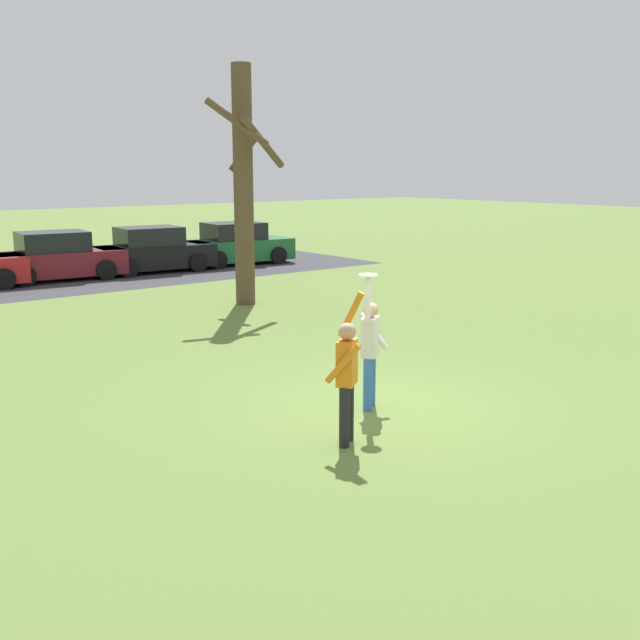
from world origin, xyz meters
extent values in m
plane|color=olive|center=(0.00, 0.00, 0.00)|extent=(120.00, 120.00, 0.00)
cylinder|color=#3366B7|center=(-0.08, 0.10, 0.41)|extent=(0.14, 0.14, 0.82)
cylinder|color=#3366B7|center=(-0.29, -0.05, 0.41)|extent=(0.14, 0.14, 0.82)
cube|color=silver|center=(-0.18, 0.02, 1.12)|extent=(0.42, 0.39, 0.60)
sphere|color=tan|center=(-0.18, 0.02, 1.53)|extent=(0.23, 0.23, 0.23)
cylinder|color=silver|center=(0.00, 0.16, 1.17)|extent=(0.33, 0.43, 0.59)
cylinder|color=silver|center=(-0.36, -0.11, 1.75)|extent=(0.09, 0.09, 0.66)
cylinder|color=black|center=(-1.54, -0.98, 0.41)|extent=(0.14, 0.14, 0.82)
cylinder|color=black|center=(-1.33, -0.82, 0.41)|extent=(0.14, 0.14, 0.82)
cube|color=orange|center=(-1.43, -0.90, 1.12)|extent=(0.42, 0.39, 0.60)
sphere|color=tan|center=(-1.43, -0.90, 1.53)|extent=(0.23, 0.23, 0.23)
cylinder|color=orange|center=(-1.61, -1.04, 1.17)|extent=(0.33, 0.43, 0.59)
cylinder|color=orange|center=(-1.25, -0.77, 1.72)|extent=(0.25, 0.31, 0.65)
cylinder|color=white|center=(-0.36, -0.11, 2.09)|extent=(0.27, 0.27, 0.02)
cylinder|color=black|center=(-1.25, 15.25, 0.33)|extent=(0.68, 0.28, 0.66)
cube|color=maroon|center=(0.78, 16.28, 0.55)|extent=(4.24, 2.15, 0.80)
cube|color=black|center=(0.63, 16.29, 1.27)|extent=(2.24, 1.82, 0.64)
cylinder|color=black|center=(2.13, 17.07, 0.33)|extent=(0.68, 0.28, 0.66)
cylinder|color=black|center=(1.97, 15.26, 0.33)|extent=(0.68, 0.28, 0.66)
cylinder|color=black|center=(-0.40, 17.30, 0.33)|extent=(0.68, 0.28, 0.66)
cylinder|color=black|center=(-0.56, 15.48, 0.33)|extent=(0.68, 0.28, 0.66)
cube|color=black|center=(4.12, 16.13, 0.55)|extent=(4.24, 2.15, 0.80)
cube|color=black|center=(3.97, 16.14, 1.27)|extent=(2.24, 1.82, 0.64)
cylinder|color=black|center=(5.47, 16.92, 0.33)|extent=(0.68, 0.28, 0.66)
cylinder|color=black|center=(5.31, 15.11, 0.33)|extent=(0.68, 0.28, 0.66)
cylinder|color=black|center=(2.94, 17.14, 0.33)|extent=(0.68, 0.28, 0.66)
cylinder|color=black|center=(2.78, 15.33, 0.33)|extent=(0.68, 0.28, 0.66)
cube|color=#1E6633|center=(7.60, 16.10, 0.55)|extent=(4.24, 2.15, 0.80)
cube|color=black|center=(7.45, 16.12, 1.27)|extent=(2.24, 1.82, 0.64)
cylinder|color=black|center=(8.95, 16.90, 0.33)|extent=(0.68, 0.28, 0.66)
cylinder|color=black|center=(8.79, 15.08, 0.33)|extent=(0.68, 0.28, 0.66)
cylinder|color=black|center=(6.41, 17.12, 0.33)|extent=(0.68, 0.28, 0.66)
cylinder|color=black|center=(6.25, 15.31, 0.33)|extent=(0.68, 0.28, 0.66)
cube|color=#38383D|center=(0.79, 16.03, 0.00)|extent=(22.75, 6.40, 0.01)
cylinder|color=brown|center=(3.20, 8.74, 3.13)|extent=(0.52, 0.52, 6.26)
cylinder|color=brown|center=(2.69, 8.18, 4.73)|extent=(1.32, 1.22, 1.24)
cylinder|color=brown|center=(3.45, 9.02, 4.04)|extent=(0.79, 0.73, 1.08)
cylinder|color=brown|center=(3.37, 8.05, 4.26)|extent=(1.54, 0.56, 1.29)
camera|label=1|loc=(-7.54, -8.02, 3.62)|focal=41.51mm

